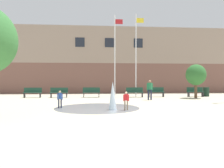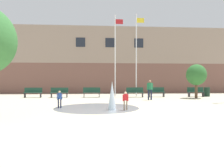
{
  "view_description": "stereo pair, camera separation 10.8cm",
  "coord_description": "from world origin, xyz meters",
  "px_view_note": "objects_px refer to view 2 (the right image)",
  "views": [
    {
      "loc": [
        -1.86,
        -8.75,
        1.58
      ],
      "look_at": [
        -0.5,
        7.58,
        1.3
      ],
      "focal_mm": 35.0,
      "sensor_mm": 36.0,
      "label": 1
    },
    {
      "loc": [
        -1.75,
        -8.76,
        1.58
      ],
      "look_at": [
        -0.5,
        7.58,
        1.3
      ],
      "focal_mm": 35.0,
      "sensor_mm": 36.0,
      "label": 2
    }
  ],
  "objects_px": {
    "park_bench_near_trashcan": "(156,92)",
    "park_bench_left_of_flagpoles": "(59,92)",
    "flagpole_left": "(115,53)",
    "child_running": "(126,99)",
    "trash_can": "(207,92)",
    "street_tree_near_building": "(196,75)",
    "adult_in_red": "(150,88)",
    "park_bench_far_right": "(196,92)",
    "park_bench_center": "(135,92)",
    "child_with_pink_shirt": "(60,98)",
    "flagpole_right": "(137,53)",
    "park_bench_far_left": "(33,92)",
    "park_bench_under_left_flagpole": "(92,92)"
  },
  "relations": [
    {
      "from": "park_bench_under_left_flagpole",
      "to": "park_bench_far_right",
      "type": "relative_size",
      "value": 1.0
    },
    {
      "from": "park_bench_under_left_flagpole",
      "to": "park_bench_far_left",
      "type": "bearing_deg",
      "value": -179.83
    },
    {
      "from": "park_bench_far_left",
      "to": "park_bench_left_of_flagpoles",
      "type": "height_order",
      "value": "same"
    },
    {
      "from": "park_bench_far_left",
      "to": "flagpole_right",
      "type": "distance_m",
      "value": 10.35
    },
    {
      "from": "park_bench_far_right",
      "to": "street_tree_near_building",
      "type": "xyz_separation_m",
      "value": [
        -0.74,
        -1.63,
        1.57
      ]
    },
    {
      "from": "adult_in_red",
      "to": "child_running",
      "type": "height_order",
      "value": "adult_in_red"
    },
    {
      "from": "park_bench_far_left",
      "to": "adult_in_red",
      "type": "relative_size",
      "value": 1.01
    },
    {
      "from": "flagpole_left",
      "to": "child_running",
      "type": "bearing_deg",
      "value": -92.05
    },
    {
      "from": "child_running",
      "to": "trash_can",
      "type": "relative_size",
      "value": 1.1
    },
    {
      "from": "park_bench_far_right",
      "to": "street_tree_near_building",
      "type": "distance_m",
      "value": 2.38
    },
    {
      "from": "park_bench_near_trashcan",
      "to": "park_bench_far_left",
      "type": "bearing_deg",
      "value": 179.87
    },
    {
      "from": "child_running",
      "to": "flagpole_left",
      "type": "height_order",
      "value": "flagpole_left"
    },
    {
      "from": "park_bench_far_left",
      "to": "child_running",
      "type": "relative_size",
      "value": 1.62
    },
    {
      "from": "park_bench_center",
      "to": "park_bench_far_right",
      "type": "xyz_separation_m",
      "value": [
        5.92,
        0.12,
        0.0
      ]
    },
    {
      "from": "park_bench_far_left",
      "to": "park_bench_left_of_flagpoles",
      "type": "xyz_separation_m",
      "value": [
        2.38,
        -0.1,
        0.0
      ]
    },
    {
      "from": "park_bench_near_trashcan",
      "to": "flagpole_left",
      "type": "bearing_deg",
      "value": 173.54
    },
    {
      "from": "park_bench_left_of_flagpoles",
      "to": "park_bench_center",
      "type": "distance_m",
      "value": 6.98
    },
    {
      "from": "park_bench_far_right",
      "to": "child_running",
      "type": "xyz_separation_m",
      "value": [
        -8.03,
        -8.85,
        0.1
      ]
    },
    {
      "from": "park_bench_under_left_flagpole",
      "to": "flagpole_right",
      "type": "relative_size",
      "value": 0.2
    },
    {
      "from": "adult_in_red",
      "to": "child_running",
      "type": "relative_size",
      "value": 1.61
    },
    {
      "from": "flagpole_left",
      "to": "trash_can",
      "type": "height_order",
      "value": "flagpole_left"
    },
    {
      "from": "park_bench_under_left_flagpole",
      "to": "park_bench_near_trashcan",
      "type": "bearing_deg",
      "value": -0.39
    },
    {
      "from": "park_bench_center",
      "to": "child_with_pink_shirt",
      "type": "bearing_deg",
      "value": -127.21
    },
    {
      "from": "park_bench_far_right",
      "to": "flagpole_left",
      "type": "height_order",
      "value": "flagpole_left"
    },
    {
      "from": "park_bench_far_right",
      "to": "child_running",
      "type": "bearing_deg",
      "value": -132.22
    },
    {
      "from": "park_bench_far_right",
      "to": "child_with_pink_shirt",
      "type": "relative_size",
      "value": 1.62
    },
    {
      "from": "flagpole_right",
      "to": "child_running",
      "type": "bearing_deg",
      "value": -104.2
    },
    {
      "from": "park_bench_far_left",
      "to": "park_bench_near_trashcan",
      "type": "bearing_deg",
      "value": -0.13
    },
    {
      "from": "street_tree_near_building",
      "to": "park_bench_left_of_flagpoles",
      "type": "bearing_deg",
      "value": 172.14
    },
    {
      "from": "park_bench_far_left",
      "to": "park_bench_near_trashcan",
      "type": "height_order",
      "value": "same"
    },
    {
      "from": "park_bench_center",
      "to": "park_bench_near_trashcan",
      "type": "xyz_separation_m",
      "value": [
        2.08,
        0.24,
        0.0
      ]
    },
    {
      "from": "child_with_pink_shirt",
      "to": "flagpole_right",
      "type": "relative_size",
      "value": 0.12
    },
    {
      "from": "park_bench_far_left",
      "to": "trash_can",
      "type": "xyz_separation_m",
      "value": [
        16.53,
        0.13,
        -0.03
      ]
    },
    {
      "from": "street_tree_near_building",
      "to": "adult_in_red",
      "type": "bearing_deg",
      "value": -163.11
    },
    {
      "from": "child_running",
      "to": "flagpole_left",
      "type": "relative_size",
      "value": 0.13
    },
    {
      "from": "street_tree_near_building",
      "to": "child_running",
      "type": "bearing_deg",
      "value": -135.28
    },
    {
      "from": "park_bench_under_left_flagpole",
      "to": "park_bench_center",
      "type": "relative_size",
      "value": 1.0
    },
    {
      "from": "child_with_pink_shirt",
      "to": "street_tree_near_building",
      "type": "relative_size",
      "value": 0.33
    },
    {
      "from": "child_running",
      "to": "flagpole_right",
      "type": "bearing_deg",
      "value": 97.75
    },
    {
      "from": "park_bench_far_left",
      "to": "child_with_pink_shirt",
      "type": "distance_m",
      "value": 8.61
    },
    {
      "from": "park_bench_far_right",
      "to": "flagpole_right",
      "type": "xyz_separation_m",
      "value": [
        -5.65,
        0.55,
        3.75
      ]
    },
    {
      "from": "child_running",
      "to": "trash_can",
      "type": "height_order",
      "value": "child_running"
    },
    {
      "from": "park_bench_center",
      "to": "adult_in_red",
      "type": "bearing_deg",
      "value": -76.65
    },
    {
      "from": "park_bench_near_trashcan",
      "to": "park_bench_left_of_flagpoles",
      "type": "bearing_deg",
      "value": -179.57
    },
    {
      "from": "park_bench_under_left_flagpole",
      "to": "trash_can",
      "type": "xyz_separation_m",
      "value": [
        11.2,
        0.11,
        -0.03
      ]
    },
    {
      "from": "park_bench_far_right",
      "to": "street_tree_near_building",
      "type": "height_order",
      "value": "street_tree_near_building"
    },
    {
      "from": "adult_in_red",
      "to": "trash_can",
      "type": "bearing_deg",
      "value": 71.19
    },
    {
      "from": "child_running",
      "to": "street_tree_near_building",
      "type": "xyz_separation_m",
      "value": [
        7.29,
        7.22,
        1.47
      ]
    },
    {
      "from": "adult_in_red",
      "to": "child_with_pink_shirt",
      "type": "xyz_separation_m",
      "value": [
        -6.4,
        -4.66,
        -0.35
      ]
    },
    {
      "from": "park_bench_left_of_flagpoles",
      "to": "street_tree_near_building",
      "type": "relative_size",
      "value": 0.54
    }
  ]
}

